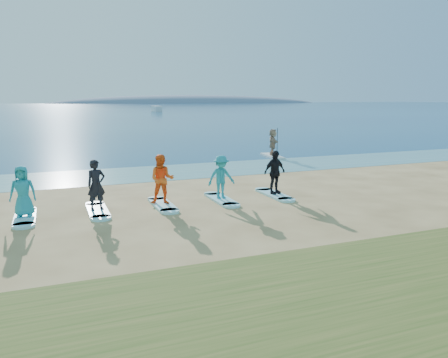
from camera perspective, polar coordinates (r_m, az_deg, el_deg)
name	(u,v)px	position (r m, az deg, el deg)	size (l,w,h in m)	color
ground	(237,223)	(14.56, 1.71, -5.70)	(600.00, 600.00, 0.00)	tan
shallow_water	(161,173)	(24.31, -8.19, 0.85)	(600.00, 600.00, 0.00)	teal
ocean	(64,109)	(172.95, -20.14, 8.63)	(600.00, 600.00, 0.00)	navy
island_ridge	(194,103)	(328.61, -4.00, 9.88)	(220.00, 56.00, 18.00)	slate
paddleboard	(272,156)	(30.65, 6.35, 3.00)	(0.70, 3.00, 0.12)	silver
paddleboarder	(273,142)	(30.54, 6.39, 4.81)	(1.69, 0.54, 1.82)	tan
boat_offshore_b	(157,112)	(129.25, -8.81, 8.69)	(1.83, 6.49, 1.63)	silver
surfboard_0	(25,217)	(16.47, -24.56, -4.58)	(0.70, 2.20, 0.09)	#A1EDFA
student_0	(23,191)	(16.27, -24.80, -1.46)	(0.85, 0.56, 1.75)	teal
surfboard_1	(98,211)	(16.50, -16.18, -4.00)	(0.70, 2.20, 0.09)	#A1EDFA
student_1	(96,185)	(16.29, -16.35, -0.74)	(0.66, 0.44, 1.82)	black
surfboard_2	(163,205)	(16.88, -8.01, -3.35)	(0.70, 2.20, 0.09)	#A1EDFA
student_2	(162,179)	(16.67, -8.10, -0.04)	(0.92, 0.72, 1.89)	#F85C1A
surfboard_3	(221,199)	(17.58, -0.37, -2.68)	(0.70, 2.20, 0.09)	#A1EDFA
student_3	(221,177)	(17.39, -0.37, 0.26)	(1.13, 0.65, 1.74)	teal
surfboard_4	(274,195)	(18.57, 6.57, -2.03)	(0.70, 2.20, 0.09)	#A1EDFA
student_4	(275,172)	(18.39, 6.64, 0.89)	(1.07, 0.45, 1.83)	black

